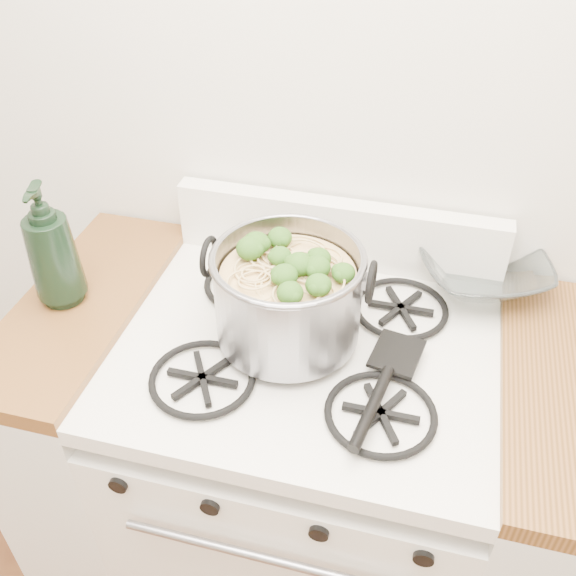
% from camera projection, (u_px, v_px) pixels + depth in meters
% --- Properties ---
extents(gas_range, '(0.76, 0.66, 0.92)m').
position_uv_depth(gas_range, '(304.00, 481.00, 1.59)').
color(gas_range, white).
rests_on(gas_range, ground).
extents(counter_left, '(0.25, 0.65, 0.92)m').
position_uv_depth(counter_left, '(117.00, 433.00, 1.68)').
color(counter_left, silver).
rests_on(counter_left, ground).
extents(stock_pot, '(0.33, 0.30, 0.20)m').
position_uv_depth(stock_pot, '(288.00, 296.00, 1.24)').
color(stock_pot, gray).
rests_on(stock_pot, gas_range).
extents(spatula, '(0.34, 0.35, 0.02)m').
position_uv_depth(spatula, '(397.00, 351.00, 1.24)').
color(spatula, black).
rests_on(spatula, gas_range).
extents(glass_bowl, '(0.14, 0.14, 0.03)m').
position_uv_depth(glass_bowl, '(481.00, 276.00, 1.42)').
color(glass_bowl, white).
rests_on(glass_bowl, gas_range).
extents(bottle, '(0.13, 0.13, 0.28)m').
position_uv_depth(bottle, '(50.00, 245.00, 1.30)').
color(bottle, black).
rests_on(bottle, counter_left).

